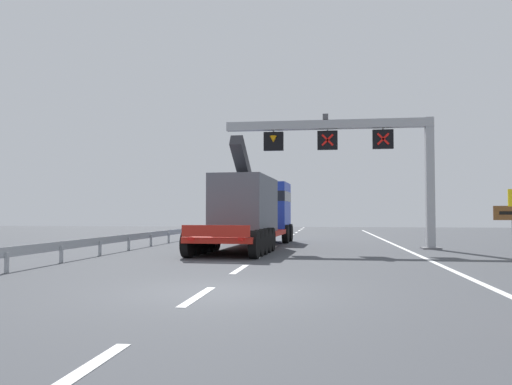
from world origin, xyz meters
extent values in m
plane|color=#424449|center=(0.00, 0.00, 0.00)|extent=(112.00, 112.00, 0.00)
cube|color=silver|center=(-0.33, -6.00, 0.01)|extent=(0.20, 2.60, 0.01)
cube|color=silver|center=(-0.33, -0.73, 0.01)|extent=(0.20, 2.60, 0.01)
cube|color=silver|center=(-0.33, 4.55, 0.01)|extent=(0.20, 2.60, 0.01)
cube|color=silver|center=(-0.33, 9.82, 0.01)|extent=(0.20, 2.60, 0.01)
cube|color=silver|center=(-0.33, 15.09, 0.01)|extent=(0.20, 2.60, 0.01)
cube|color=silver|center=(-0.33, 20.37, 0.01)|extent=(0.20, 2.60, 0.01)
cube|color=silver|center=(-0.33, 25.64, 0.01)|extent=(0.20, 2.60, 0.01)
cube|color=silver|center=(-0.33, 30.91, 0.01)|extent=(0.20, 2.60, 0.01)
cube|color=silver|center=(-0.33, 36.18, 0.01)|extent=(0.20, 2.60, 0.01)
cube|color=silver|center=(-0.33, 41.46, 0.01)|extent=(0.20, 2.60, 0.01)
cube|color=silver|center=(-0.33, 46.73, 0.01)|extent=(0.20, 2.60, 0.01)
cube|color=silver|center=(-0.33, 52.00, 0.01)|extent=(0.20, 2.60, 0.01)
cube|color=silver|center=(6.20, 12.00, 0.01)|extent=(0.20, 63.00, 0.01)
cube|color=#9EA0A5|center=(7.52, 14.95, 3.29)|extent=(0.40, 0.40, 6.57)
cube|color=slate|center=(7.52, 14.95, 0.04)|extent=(0.90, 0.90, 0.08)
cube|color=#9EA0A5|center=(2.47, 14.95, 6.32)|extent=(10.49, 0.44, 0.44)
cube|color=#4C4C51|center=(2.37, 14.95, 6.72)|extent=(0.28, 0.40, 0.28)
cube|color=black|center=(5.25, 14.95, 5.52)|extent=(1.03, 0.24, 0.97)
cube|color=#9EA0A5|center=(5.25, 14.95, 6.05)|extent=(0.08, 0.08, 0.16)
cube|color=red|center=(5.25, 14.82, 5.52)|extent=(0.62, 0.02, 0.62)
cube|color=red|center=(5.25, 14.82, 5.52)|extent=(0.62, 0.02, 0.62)
cube|color=black|center=(2.47, 14.95, 5.52)|extent=(1.03, 0.24, 0.97)
cube|color=#9EA0A5|center=(2.47, 14.95, 6.05)|extent=(0.08, 0.08, 0.16)
cube|color=red|center=(2.47, 14.82, 5.52)|extent=(0.62, 0.02, 0.62)
cube|color=red|center=(2.47, 14.82, 5.52)|extent=(0.62, 0.02, 0.62)
cube|color=black|center=(-0.31, 14.95, 5.52)|extent=(1.03, 0.24, 0.97)
cube|color=#9EA0A5|center=(-0.31, 14.95, 6.05)|extent=(0.08, 0.08, 0.16)
cone|color=orange|center=(-0.31, 14.82, 5.61)|extent=(0.37, 0.37, 0.34)
cube|color=red|center=(-1.54, 12.87, 0.73)|extent=(3.26, 10.51, 0.24)
cube|color=red|center=(-1.77, 7.60, 1.10)|extent=(2.66, 0.20, 0.44)
cylinder|color=black|center=(-3.09, 8.44, 0.55)|extent=(0.37, 1.11, 1.10)
cylinder|color=black|center=(-0.39, 8.32, 0.55)|extent=(0.37, 1.11, 1.10)
cylinder|color=black|center=(-3.04, 9.49, 0.55)|extent=(0.37, 1.11, 1.10)
cylinder|color=black|center=(-0.34, 9.37, 0.55)|extent=(0.37, 1.11, 1.10)
cylinder|color=black|center=(-2.99, 10.53, 0.55)|extent=(0.37, 1.11, 1.10)
cylinder|color=black|center=(-0.30, 10.42, 0.55)|extent=(0.37, 1.11, 1.10)
cylinder|color=black|center=(-2.95, 11.58, 0.55)|extent=(0.37, 1.11, 1.10)
cylinder|color=black|center=(-0.25, 11.46, 0.55)|extent=(0.37, 1.11, 1.10)
cylinder|color=black|center=(-2.90, 12.63, 0.55)|extent=(0.37, 1.11, 1.10)
cylinder|color=black|center=(-0.20, 12.51, 0.55)|extent=(0.37, 1.11, 1.10)
cube|color=#1E38AD|center=(-1.23, 19.97, 2.10)|extent=(2.71, 3.31, 3.10)
cube|color=black|center=(-1.23, 19.97, 2.80)|extent=(2.74, 3.33, 0.60)
cylinder|color=black|center=(-2.47, 20.90, 0.55)|extent=(0.39, 1.11, 1.10)
cylinder|color=black|center=(0.10, 20.79, 0.55)|extent=(0.39, 1.11, 1.10)
cylinder|color=black|center=(-2.56, 18.90, 0.55)|extent=(0.39, 1.11, 1.10)
cylinder|color=black|center=(0.01, 18.79, 0.55)|extent=(0.39, 1.11, 1.10)
cube|color=#565B66|center=(-1.52, 13.27, 2.20)|extent=(2.63, 5.82, 2.70)
cube|color=#2D2D33|center=(-1.56, 12.42, 4.15)|extent=(0.69, 2.96, 2.29)
cube|color=red|center=(-2.75, 7.60, 0.80)|extent=(0.20, 0.07, 0.12)
cube|color=red|center=(-0.80, 7.51, 0.80)|extent=(0.20, 0.07, 0.12)
cube|color=#999EA3|center=(-7.08, 13.72, 0.60)|extent=(0.04, 31.44, 0.32)
cube|color=#999EA3|center=(-7.02, 2.72, 0.30)|extent=(0.10, 0.10, 0.60)
cube|color=#999EA3|center=(-7.02, 5.86, 0.30)|extent=(0.10, 0.10, 0.60)
cube|color=#999EA3|center=(-7.02, 9.00, 0.30)|extent=(0.10, 0.10, 0.60)
cube|color=#999EA3|center=(-7.02, 12.15, 0.30)|extent=(0.10, 0.10, 0.60)
cube|color=#999EA3|center=(-7.02, 15.29, 0.30)|extent=(0.10, 0.10, 0.60)
cube|color=#999EA3|center=(-7.02, 18.44, 0.30)|extent=(0.10, 0.10, 0.60)
cube|color=#999EA3|center=(-7.02, 21.58, 0.30)|extent=(0.10, 0.10, 0.60)
cube|color=#999EA3|center=(-7.02, 24.72, 0.30)|extent=(0.10, 0.10, 0.60)
cube|color=#999EA3|center=(-7.02, 27.87, 0.30)|extent=(0.10, 0.10, 0.60)
camera|label=1|loc=(2.34, -11.27, 1.75)|focal=35.72mm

